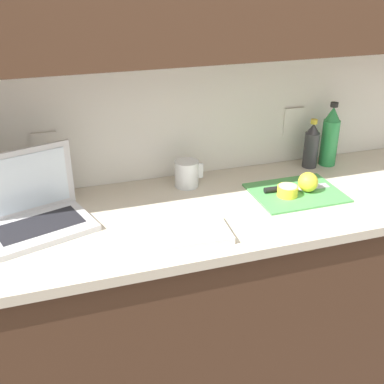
{
  "coord_description": "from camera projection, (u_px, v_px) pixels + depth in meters",
  "views": [
    {
      "loc": [
        -0.79,
        -1.43,
        1.73
      ],
      "look_at": [
        -0.33,
        -0.01,
        0.99
      ],
      "focal_mm": 45.0,
      "sensor_mm": 36.0,
      "label": 1
    }
  ],
  "objects": [
    {
      "name": "lemon_half_cut",
      "position": [
        287.0,
        191.0,
        1.79
      ],
      "size": [
        0.08,
        0.08,
        0.04
      ],
      "color": "yellow",
      "rests_on": "cutting_board"
    },
    {
      "name": "bottle_oil_tall",
      "position": [
        311.0,
        146.0,
        2.02
      ],
      "size": [
        0.06,
        0.06,
        0.21
      ],
      "color": "#333338",
      "rests_on": "counter_unit"
    },
    {
      "name": "knife",
      "position": [
        286.0,
        188.0,
        1.83
      ],
      "size": [
        0.27,
        0.04,
        0.02
      ],
      "rotation": [
        0.0,
        0.0,
        -0.05
      ],
      "color": "silver",
      "rests_on": "cutting_board"
    },
    {
      "name": "wall_back",
      "position": [
        260.0,
        8.0,
        1.71
      ],
      "size": [
        5.2,
        0.38,
        2.6
      ],
      "color": "white",
      "rests_on": "ground_plane"
    },
    {
      "name": "cutting_board",
      "position": [
        296.0,
        193.0,
        1.82
      ],
      "size": [
        0.33,
        0.26,
        0.01
      ],
      "primitive_type": "cube",
      "color": "#4C9E51",
      "rests_on": "counter_unit"
    },
    {
      "name": "ground_plane",
      "position": [
        260.0,
        375.0,
        2.2
      ],
      "size": [
        12.0,
        12.0,
        0.0
      ],
      "primitive_type": "plane",
      "color": "#564C47",
      "rests_on": "ground"
    },
    {
      "name": "laptop",
      "position": [
        33.0,
        209.0,
        1.59
      ],
      "size": [
        0.39,
        0.32,
        0.25
      ],
      "rotation": [
        0.0,
        0.0,
        0.3
      ],
      "color": "silver",
      "rests_on": "counter_unit"
    },
    {
      "name": "bottle_green_soda",
      "position": [
        330.0,
        137.0,
        2.03
      ],
      "size": [
        0.07,
        0.07,
        0.27
      ],
      "color": "#2D934C",
      "rests_on": "counter_unit"
    },
    {
      "name": "lemon_whole_beside",
      "position": [
        308.0,
        182.0,
        1.81
      ],
      "size": [
        0.08,
        0.08,
        0.08
      ],
      "color": "yellow",
      "rests_on": "cutting_board"
    },
    {
      "name": "dish_towel",
      "position": [
        195.0,
        233.0,
        1.54
      ],
      "size": [
        0.23,
        0.17,
        0.02
      ],
      "primitive_type": "cube",
      "rotation": [
        0.0,
        0.0,
        -0.05
      ],
      "color": "silver",
      "rests_on": "counter_unit"
    },
    {
      "name": "measuring_cup",
      "position": [
        187.0,
        174.0,
        1.87
      ],
      "size": [
        0.11,
        0.09,
        0.1
      ],
      "color": "silver",
      "rests_on": "counter_unit"
    },
    {
      "name": "counter_unit",
      "position": [
        272.0,
        292.0,
        2.0
      ],
      "size": [
        2.43,
        0.62,
        0.91
      ],
      "color": "#472D1E",
      "rests_on": "ground_plane"
    }
  ]
}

